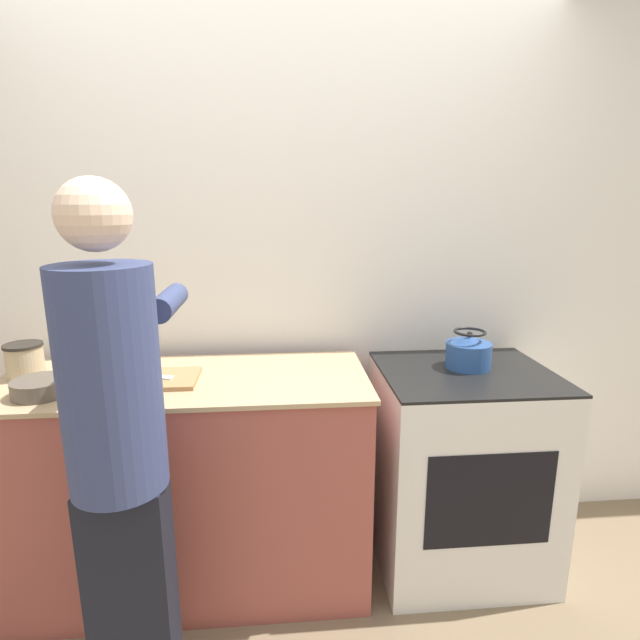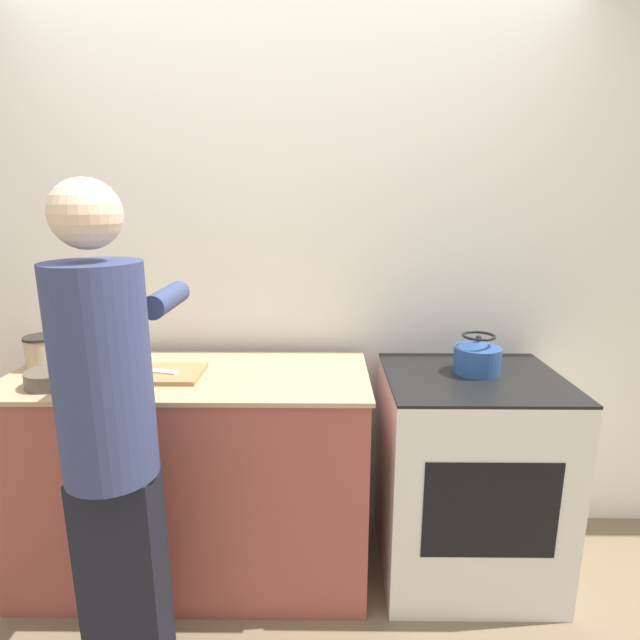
% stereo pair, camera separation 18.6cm
% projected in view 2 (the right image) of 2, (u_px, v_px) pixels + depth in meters
% --- Properties ---
extents(ground_plane, '(12.00, 12.00, 0.00)m').
position_uv_depth(ground_plane, '(286.00, 620.00, 1.99)').
color(ground_plane, '#7A664C').
extents(wall_back, '(8.00, 0.05, 2.60)m').
position_uv_depth(wall_back, '(292.00, 272.00, 2.36)').
color(wall_back, white).
rests_on(wall_back, ground_plane).
extents(counter, '(1.49, 0.61, 0.93)m').
position_uv_depth(counter, '(195.00, 475.00, 2.17)').
color(counter, '#9E4C42').
rests_on(counter, ground_plane).
extents(oven, '(0.73, 0.63, 0.92)m').
position_uv_depth(oven, '(467.00, 475.00, 2.18)').
color(oven, silver).
rests_on(oven, ground_plane).
extents(person, '(0.32, 0.56, 1.69)m').
position_uv_depth(person, '(111.00, 432.00, 1.54)').
color(person, black).
rests_on(person, ground_plane).
extents(cutting_board, '(0.36, 0.24, 0.02)m').
position_uv_depth(cutting_board, '(158.00, 374.00, 2.03)').
color(cutting_board, '#A87A4C').
rests_on(cutting_board, counter).
extents(knife, '(0.21, 0.09, 0.01)m').
position_uv_depth(knife, '(153.00, 371.00, 2.03)').
color(knife, silver).
rests_on(knife, cutting_board).
extents(kettle, '(0.19, 0.19, 0.17)m').
position_uv_depth(kettle, '(477.00, 357.00, 2.10)').
color(kettle, '#284C8C').
rests_on(kettle, oven).
extents(bowl_prep, '(0.20, 0.20, 0.06)m').
position_uv_depth(bowl_prep, '(53.00, 378.00, 1.92)').
color(bowl_prep, brown).
rests_on(bowl_prep, counter).
extents(canister_jar, '(0.15, 0.15, 0.14)m').
position_uv_depth(canister_jar, '(43.00, 352.00, 2.12)').
color(canister_jar, tan).
rests_on(canister_jar, counter).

